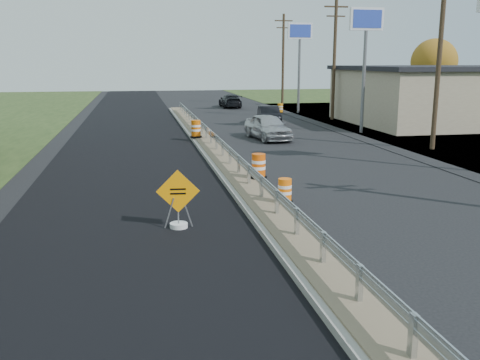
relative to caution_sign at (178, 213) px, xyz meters
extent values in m
plane|color=black|center=(2.91, 2.17, -0.43)|extent=(140.00, 140.00, 0.00)
cube|color=black|center=(-1.49, 12.17, -0.42)|extent=(7.20, 120.00, 0.01)
cube|color=gray|center=(2.91, 10.17, -0.34)|extent=(1.60, 55.00, 0.18)
cube|color=brown|center=(2.91, 10.17, -0.22)|extent=(1.25, 55.00, 0.05)
cube|color=silver|center=(2.91, -7.83, 0.15)|extent=(0.10, 0.15, 0.70)
cube|color=silver|center=(2.91, -5.83, 0.15)|extent=(0.10, 0.15, 0.70)
cube|color=silver|center=(2.91, -3.83, 0.15)|extent=(0.10, 0.15, 0.70)
cube|color=silver|center=(2.91, -1.83, 0.15)|extent=(0.10, 0.15, 0.70)
cube|color=silver|center=(2.91, 0.17, 0.15)|extent=(0.10, 0.15, 0.70)
cube|color=silver|center=(2.91, 2.17, 0.15)|extent=(0.10, 0.15, 0.70)
cube|color=silver|center=(2.91, 4.17, 0.15)|extent=(0.10, 0.15, 0.70)
cube|color=silver|center=(2.91, 6.17, 0.15)|extent=(0.10, 0.15, 0.70)
cube|color=silver|center=(2.91, 8.17, 0.15)|extent=(0.10, 0.15, 0.70)
cube|color=silver|center=(2.91, 10.17, 0.15)|extent=(0.10, 0.15, 0.70)
cube|color=silver|center=(2.91, 12.17, 0.15)|extent=(0.10, 0.15, 0.70)
cube|color=silver|center=(2.91, 14.17, 0.15)|extent=(0.10, 0.15, 0.70)
cube|color=silver|center=(2.91, 16.17, 0.15)|extent=(0.10, 0.15, 0.70)
cube|color=silver|center=(2.91, 18.17, 0.15)|extent=(0.10, 0.15, 0.70)
cube|color=silver|center=(2.91, 20.17, 0.15)|extent=(0.10, 0.15, 0.70)
cube|color=silver|center=(2.91, 22.17, 0.15)|extent=(0.10, 0.15, 0.70)
cube|color=silver|center=(2.91, 24.17, 0.15)|extent=(0.10, 0.15, 0.70)
cube|color=silver|center=(2.91, 26.17, 0.15)|extent=(0.10, 0.15, 0.70)
cube|color=silver|center=(2.91, 28.17, 0.15)|extent=(0.10, 0.15, 0.70)
cube|color=silver|center=(2.91, 30.17, 0.15)|extent=(0.10, 0.15, 0.70)
cube|color=silver|center=(2.91, 32.17, 0.15)|extent=(0.10, 0.15, 0.70)
cube|color=silver|center=(2.91, 34.17, 0.15)|extent=(0.10, 0.15, 0.70)
cube|color=silver|center=(2.91, 11.17, 0.35)|extent=(0.04, 46.00, 0.34)
cube|color=silver|center=(2.91, 11.17, 0.27)|extent=(0.06, 46.00, 0.03)
cube|color=silver|center=(2.91, 11.17, 0.43)|extent=(0.06, 46.00, 0.03)
cube|color=tan|center=(23.91, 22.17, 1.57)|extent=(18.00, 12.00, 4.00)
cube|color=black|center=(23.91, 22.17, 3.69)|extent=(18.50, 12.50, 0.30)
cube|color=black|center=(14.96, 22.17, 1.17)|extent=(0.08, 7.20, 2.20)
cylinder|color=slate|center=(13.41, 18.17, 2.97)|extent=(0.22, 0.22, 6.80)
cube|color=white|center=(13.41, 18.17, 6.77)|extent=(2.20, 0.25, 1.40)
cube|color=#263FB2|center=(13.41, 18.17, 6.77)|extent=(1.90, 0.30, 1.10)
cylinder|color=slate|center=(13.41, 32.17, 2.97)|extent=(0.22, 0.22, 6.80)
cube|color=white|center=(13.41, 32.17, 6.77)|extent=(2.20, 0.25, 1.40)
cube|color=#263FB2|center=(13.41, 32.17, 6.77)|extent=(1.90, 0.30, 1.10)
cylinder|color=#473523|center=(14.41, 11.17, 4.27)|extent=(0.26, 0.26, 9.40)
cylinder|color=#473523|center=(14.41, 26.17, 4.27)|extent=(0.26, 0.26, 9.40)
cube|color=#473523|center=(14.41, 26.17, 8.27)|extent=(1.90, 0.12, 0.12)
cube|color=#473523|center=(14.41, 26.17, 7.57)|extent=(1.50, 0.10, 0.10)
cylinder|color=#473523|center=(14.41, 41.17, 4.27)|extent=(0.26, 0.26, 9.40)
cube|color=#473523|center=(14.41, 41.17, 8.27)|extent=(1.90, 0.12, 0.12)
cube|color=#473523|center=(14.41, 41.17, 7.57)|extent=(1.50, 0.10, 0.10)
cylinder|color=#473523|center=(28.91, 36.17, 1.11)|extent=(0.36, 0.36, 3.08)
sphere|color=#9E6E21|center=(28.91, 36.17, 4.12)|extent=(4.62, 4.62, 4.62)
cylinder|color=white|center=(0.00, 0.00, -0.36)|extent=(0.51, 0.51, 0.15)
cube|color=slate|center=(-0.25, 0.00, 0.03)|extent=(0.30, 0.06, 0.88)
cube|color=slate|center=(0.25, 0.00, 0.03)|extent=(0.30, 0.06, 0.88)
cube|color=slate|center=(0.00, 0.04, 0.03)|extent=(0.06, 0.23, 0.90)
cube|color=orange|center=(0.00, 0.00, 0.64)|extent=(1.22, 0.14, 1.22)
cube|color=black|center=(0.00, -0.02, 0.71)|extent=(0.43, 0.05, 0.05)
cube|color=black|center=(0.00, -0.02, 0.58)|extent=(0.43, 0.05, 0.05)
cylinder|color=black|center=(3.46, 1.28, -0.16)|extent=(0.53, 0.53, 0.07)
cylinder|color=orange|center=(3.46, 1.28, 0.21)|extent=(0.42, 0.42, 0.74)
cylinder|color=white|center=(3.46, 1.28, 0.33)|extent=(0.44, 0.44, 0.10)
cylinder|color=white|center=(3.46, 1.28, 0.14)|extent=(0.44, 0.44, 0.10)
cylinder|color=black|center=(3.46, 4.98, -0.15)|extent=(0.65, 0.65, 0.09)
cylinder|color=#E75409|center=(3.46, 4.98, 0.30)|extent=(0.52, 0.52, 0.90)
cylinder|color=white|center=(3.46, 4.98, 0.45)|extent=(0.53, 0.53, 0.12)
cylinder|color=white|center=(3.46, 4.98, 0.21)|extent=(0.53, 0.53, 0.12)
cylinder|color=black|center=(2.36, 16.57, -0.15)|extent=(0.69, 0.69, 0.09)
cylinder|color=#DB6009|center=(2.36, 16.57, 0.33)|extent=(0.55, 0.55, 0.96)
cylinder|color=white|center=(2.36, 16.57, 0.49)|extent=(0.57, 0.57, 0.13)
cylinder|color=white|center=(2.36, 16.57, 0.24)|extent=(0.57, 0.57, 0.13)
cylinder|color=black|center=(11.85, 32.62, -0.39)|extent=(0.59, 0.59, 0.08)
cylinder|color=orange|center=(11.85, 32.62, 0.03)|extent=(0.47, 0.47, 0.83)
cylinder|color=white|center=(11.85, 32.62, 0.16)|extent=(0.49, 0.49, 0.11)
cylinder|color=white|center=(11.85, 32.62, -0.05)|extent=(0.49, 0.49, 0.11)
imported|color=#B8B8BD|center=(6.72, 16.59, 0.33)|extent=(2.37, 4.65, 1.51)
imported|color=black|center=(8.67, 24.08, 0.24)|extent=(1.92, 4.23, 1.34)
imported|color=black|center=(8.42, 39.36, 0.24)|extent=(1.93, 4.62, 1.33)
camera|label=1|loc=(-1.07, -14.56, 4.21)|focal=40.00mm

